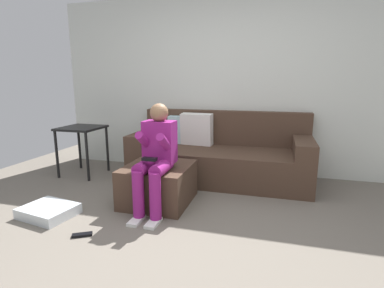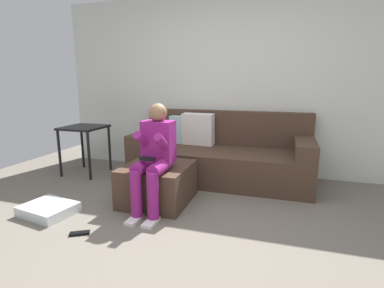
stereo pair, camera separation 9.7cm
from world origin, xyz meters
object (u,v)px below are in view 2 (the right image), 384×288
remote_near_ottoman (80,233)px  ottoman (158,184)px  couch_sectional (220,156)px  person_seated (154,154)px  side_table (84,134)px  storage_bin (48,209)px

remote_near_ottoman → ottoman: bearing=37.9°
couch_sectional → person_seated: 1.28m
person_seated → remote_near_ottoman: person_seated is taller
ottoman → remote_near_ottoman: size_ratio=4.36×
ottoman → person_seated: size_ratio=0.67×
side_table → remote_near_ottoman: bearing=-55.5°
storage_bin → person_seated: bearing=23.0°
couch_sectional → ottoman: (-0.48, -0.98, -0.11)m
storage_bin → side_table: 1.45m
storage_bin → remote_near_ottoman: size_ratio=2.92×
ottoman → person_seated: 0.44m
person_seated → side_table: size_ratio=1.59×
person_seated → side_table: person_seated is taller
couch_sectional → remote_near_ottoman: 2.04m
couch_sectional → person_seated: (-0.41, -1.18, 0.27)m
person_seated → ottoman: bearing=107.2°
couch_sectional → remote_near_ottoman: bearing=-114.2°
ottoman → storage_bin: size_ratio=1.49×
couch_sectional → ottoman: 1.09m
ottoman → remote_near_ottoman: ottoman is taller
ottoman → side_table: 1.58m
storage_bin → ottoman: bearing=34.1°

